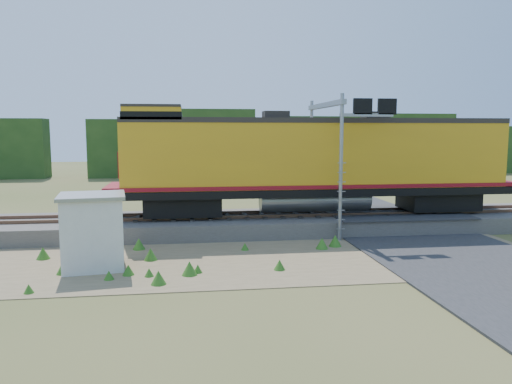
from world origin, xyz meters
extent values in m
plane|color=#475123|center=(0.00, 0.00, 0.00)|extent=(140.00, 140.00, 0.00)
cube|color=slate|center=(0.00, 6.00, 0.40)|extent=(70.00, 5.00, 0.80)
cube|color=brown|center=(0.00, 5.28, 0.88)|extent=(70.00, 0.10, 0.16)
cube|color=brown|center=(0.00, 6.72, 0.88)|extent=(70.00, 0.10, 0.16)
cube|color=#8C7754|center=(-2.00, 0.50, 0.01)|extent=(26.00, 8.00, 0.03)
cube|color=#38383A|center=(7.00, 6.00, 0.83)|extent=(7.00, 5.20, 0.06)
cube|color=#38383A|center=(7.00, 22.00, 0.04)|extent=(7.00, 24.00, 0.08)
cube|color=#203D16|center=(0.00, 38.00, 3.25)|extent=(36.00, 3.00, 6.50)
cube|color=black|center=(-4.04, 6.00, 1.43)|extent=(3.77, 2.41, 0.94)
cube|color=black|center=(9.56, 6.00, 1.43)|extent=(3.77, 2.41, 0.94)
cube|color=black|center=(2.76, 6.00, 2.09)|extent=(20.92, 3.14, 0.38)
cylinder|color=gray|center=(2.76, 6.00, 1.59)|extent=(5.75, 1.26, 1.26)
cube|color=#C08816|center=(2.76, 6.00, 3.90)|extent=(19.35, 3.03, 3.24)
cube|color=maroon|center=(2.76, 6.00, 2.40)|extent=(20.92, 3.19, 0.19)
cube|color=#28231E|center=(2.76, 6.00, 5.65)|extent=(19.35, 3.09, 0.25)
cube|color=#C08816|center=(-5.40, 6.00, 5.89)|extent=(2.72, 3.03, 0.73)
cube|color=#28231E|center=(-5.40, 6.00, 6.29)|extent=(2.72, 3.09, 0.13)
cube|color=black|center=(-5.40, 6.00, 5.83)|extent=(2.77, 3.09, 0.37)
cube|color=maroon|center=(-6.97, 6.00, 3.53)|extent=(0.10, 2.09, 1.26)
cube|color=#28231E|center=(0.67, 6.00, 5.89)|extent=(1.26, 1.05, 0.47)
cube|color=#28231E|center=(5.90, 6.00, 5.89)|extent=(1.26, 1.05, 0.47)
cube|color=silver|center=(-7.31, -0.10, 1.34)|extent=(2.42, 2.42, 2.68)
cube|color=gray|center=(-7.31, -0.10, 2.73)|extent=(2.67, 2.67, 0.13)
cylinder|color=gray|center=(3.23, 3.20, 3.42)|extent=(0.18, 0.18, 6.83)
cylinder|color=gray|center=(3.23, 8.80, 3.42)|extent=(0.18, 0.18, 6.83)
cube|color=gray|center=(3.23, 6.00, 6.44)|extent=(0.24, 6.20, 0.24)
cube|color=gray|center=(4.41, 3.20, 5.85)|extent=(2.54, 0.15, 0.15)
cube|color=black|center=(4.21, 3.20, 6.25)|extent=(0.88, 0.15, 0.73)
cube|color=black|center=(5.38, 3.20, 6.25)|extent=(0.88, 0.15, 0.73)
camera|label=1|loc=(-3.78, -19.02, 5.08)|focal=35.00mm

